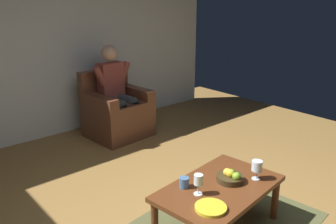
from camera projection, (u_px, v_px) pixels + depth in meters
The scene contains 9 objects.
wall_back at pixel (41, 38), 4.61m from camera, with size 5.76×0.06×2.75m, color silver.
armchair at pixel (117, 113), 4.94m from camera, with size 0.83×0.78×0.92m.
person_seated at pixel (116, 88), 4.82m from camera, with size 0.62×0.56×1.28m.
coffee_table at pixel (219, 192), 2.86m from camera, with size 1.12×0.76×0.42m.
wine_glass_near at pixel (198, 181), 2.69m from camera, with size 0.07×0.07×0.17m.
wine_glass_far at pixel (257, 167), 2.92m from camera, with size 0.09×0.09×0.17m.
fruit_bowl at pixel (230, 177), 2.91m from camera, with size 0.23×0.23×0.11m.
decorative_dish at pixel (211, 208), 2.53m from camera, with size 0.23×0.23×0.02m, color gold.
candle_jar at pixel (184, 182), 2.81m from camera, with size 0.08×0.08×0.09m, color #43678E.
Camera 1 is at (1.80, 1.55, 1.89)m, focal length 37.36 mm.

